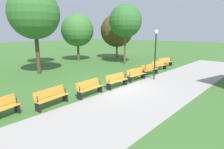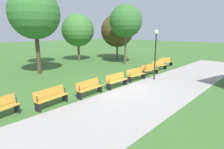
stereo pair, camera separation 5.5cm
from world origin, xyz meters
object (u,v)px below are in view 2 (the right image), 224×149
at_px(tree_1, 35,14).
at_px(tree_3, 78,30).
at_px(tree_0, 117,31).
at_px(tree_2, 126,21).
at_px(bench_1, 159,65).
at_px(bench_0, 165,62).
at_px(bench_3, 136,74).
at_px(tree_4, 36,22).
at_px(bench_5, 89,88).
at_px(bench_4, 117,80).
at_px(bench_6, 51,97).
at_px(lamp_post, 156,45).
at_px(bench_2, 150,69).

xyz_separation_m(tree_1, tree_3, (-7.21, -3.59, -1.30)).
relative_size(tree_0, tree_2, 0.90).
xyz_separation_m(bench_1, tree_0, (-3.44, -8.18, 3.24)).
relative_size(bench_1, tree_3, 0.32).
xyz_separation_m(bench_0, tree_0, (-1.16, -7.68, 3.24)).
height_order(bench_0, bench_3, same).
height_order(tree_1, tree_4, tree_1).
bearing_deg(tree_4, bench_5, 74.82).
height_order(bench_5, tree_0, tree_0).
relative_size(bench_4, bench_5, 0.99).
xyz_separation_m(bench_1, bench_6, (11.64, 0.35, 0.00)).
relative_size(bench_4, bench_6, 0.98).
xyz_separation_m(tree_2, lamp_post, (4.22, 6.15, -2.08)).
distance_m(bench_5, tree_1, 8.95).
bearing_deg(tree_0, tree_4, -19.53).
bearing_deg(tree_1, bench_6, 66.24).
distance_m(bench_3, tree_1, 9.65).
bearing_deg(lamp_post, tree_1, -60.20).
distance_m(bench_3, bench_5, 4.67).
bearing_deg(tree_3, bench_0, 108.72).
bearing_deg(bench_4, tree_3, -117.23).
bearing_deg(bench_5, tree_1, -100.52).
height_order(bench_6, tree_0, tree_0).
relative_size(bench_0, bench_1, 1.00).
height_order(bench_5, tree_1, tree_1).
xyz_separation_m(bench_6, tree_0, (-15.08, -8.53, 3.24)).
bearing_deg(tree_0, tree_1, 5.34).
relative_size(tree_4, lamp_post, 1.70).
bearing_deg(tree_1, bench_5, 82.98).
bearing_deg(bench_6, tree_0, -157.51).
height_order(bench_0, tree_3, tree_3).
relative_size(bench_1, bench_3, 1.02).
bearing_deg(bench_3, tree_0, -129.24).
bearing_deg(tree_2, tree_3, -72.36).
height_order(bench_5, lamp_post, lamp_post).
xyz_separation_m(bench_2, bench_6, (9.33, 0.00, 0.00)).
bearing_deg(bench_4, tree_2, -145.43).
bearing_deg(tree_2, bench_4, 34.57).
relative_size(tree_2, tree_4, 1.02).
distance_m(bench_1, tree_1, 11.87).
relative_size(bench_0, tree_1, 0.26).
bearing_deg(bench_0, bench_3, 22.71).
xyz_separation_m(tree_4, lamp_post, (-2.55, 13.00, -2.01)).
height_order(bench_0, tree_0, tree_0).
height_order(bench_0, bench_5, same).
relative_size(bench_1, tree_0, 0.31).
relative_size(bench_2, bench_6, 1.00).
xyz_separation_m(bench_4, tree_3, (-5.82, -11.30, 3.27)).
bearing_deg(tree_0, tree_3, -28.39).
xyz_separation_m(bench_3, lamp_post, (-1.16, 0.90, 2.16)).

